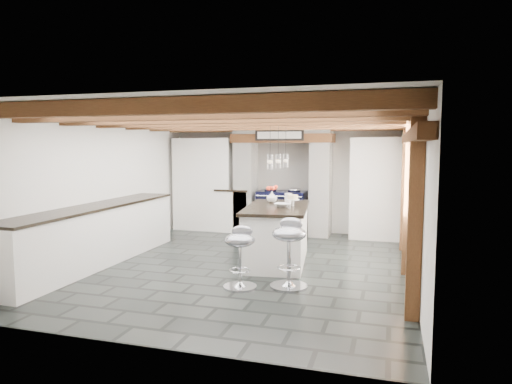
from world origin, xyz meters
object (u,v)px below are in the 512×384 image
(range_cooker, at_px, (282,211))
(kitchen_island, at_px, (277,233))
(bar_stool_near, at_px, (289,245))
(bar_stool_far, at_px, (240,250))

(range_cooker, bearing_deg, kitchen_island, -78.78)
(bar_stool_near, distance_m, bar_stool_far, 0.64)
(range_cooker, bearing_deg, bar_stool_far, -85.06)
(range_cooker, xyz_separation_m, bar_stool_near, (0.93, -3.57, 0.10))
(kitchen_island, bearing_deg, bar_stool_far, -102.65)
(kitchen_island, bearing_deg, bar_stool_near, -76.43)
(range_cooker, distance_m, bar_stool_far, 3.78)
(range_cooker, height_order, kitchen_island, kitchen_island)
(kitchen_island, relative_size, bar_stool_near, 2.10)
(bar_stool_near, height_order, bar_stool_far, bar_stool_near)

